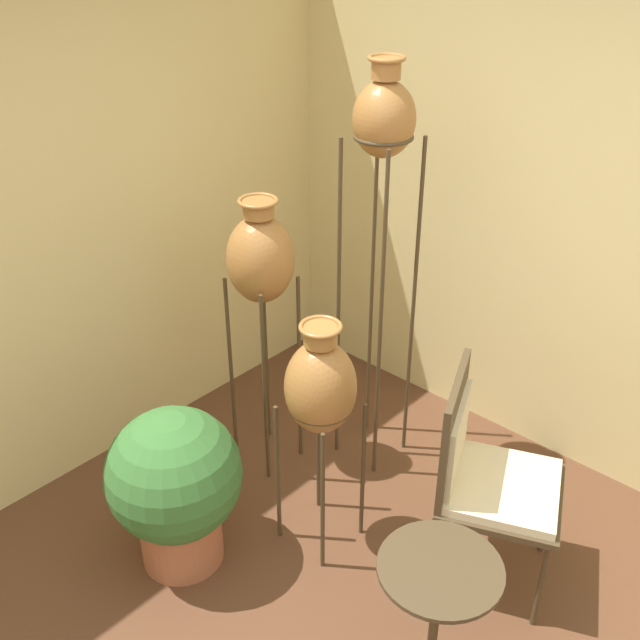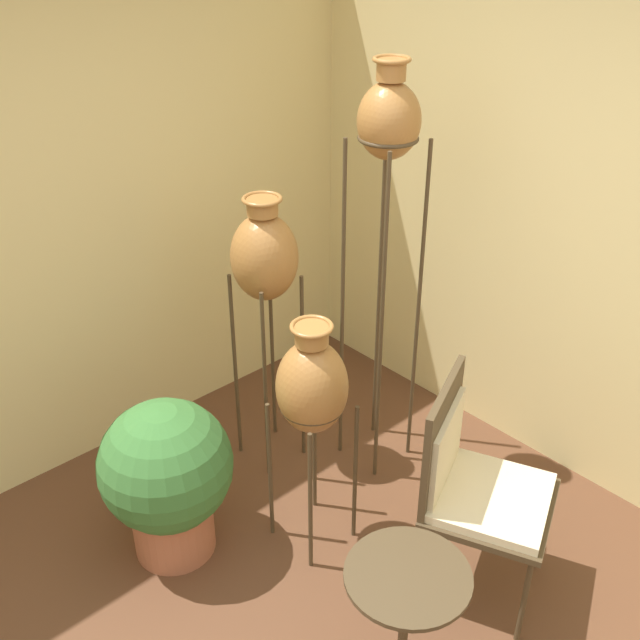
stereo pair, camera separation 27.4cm
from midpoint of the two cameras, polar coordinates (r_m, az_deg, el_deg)
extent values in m
cube|color=beige|center=(3.72, -25.19, 4.94)|extent=(8.03, 0.06, 2.70)
cube|color=beige|center=(3.74, 20.62, 5.99)|extent=(0.06, 8.03, 2.70)
cylinder|color=#473823|center=(3.63, 2.47, -0.78)|extent=(0.02, 0.02, 1.79)
cylinder|color=#473823|center=(3.82, 5.08, 0.76)|extent=(0.02, 0.02, 1.79)
cylinder|color=#473823|center=(3.79, -0.65, 0.62)|extent=(0.02, 0.02, 1.79)
cylinder|color=#473823|center=(3.96, 2.00, 2.04)|extent=(0.02, 0.02, 1.79)
torus|color=#473823|center=(3.45, 2.52, 13.76)|extent=(0.28, 0.28, 0.02)
ellipsoid|color=#A87038|center=(3.43, 2.55, 15.01)|extent=(0.29, 0.29, 0.35)
cylinder|color=#A87038|center=(3.38, 2.64, 18.56)|extent=(0.13, 0.13, 0.09)
torus|color=#A87038|center=(3.37, 2.66, 19.29)|extent=(0.17, 0.17, 0.02)
cylinder|color=#473823|center=(3.80, -6.29, -5.53)|extent=(0.02, 0.02, 1.11)
cylinder|color=#473823|center=(3.94, -3.57, -3.97)|extent=(0.02, 0.02, 1.11)
cylinder|color=#473823|center=(3.96, -8.75, -4.07)|extent=(0.02, 0.02, 1.11)
cylinder|color=#473823|center=(4.10, -6.06, -2.63)|extent=(0.02, 0.02, 1.11)
torus|color=#473823|center=(3.67, -6.64, 3.16)|extent=(0.26, 0.26, 0.02)
ellipsoid|color=#A87038|center=(3.63, -6.73, 4.57)|extent=(0.33, 0.33, 0.44)
cylinder|color=#A87038|center=(3.52, -6.98, 8.38)|extent=(0.15, 0.15, 0.08)
torus|color=#A87038|center=(3.51, -7.02, 8.96)|extent=(0.19, 0.19, 0.02)
cylinder|color=#473823|center=(3.41, -2.16, -13.85)|extent=(0.02, 0.02, 0.78)
cylinder|color=#473823|center=(3.56, 1.05, -11.54)|extent=(0.02, 0.02, 0.78)
cylinder|color=#473823|center=(3.56, -5.48, -11.69)|extent=(0.02, 0.02, 0.78)
cylinder|color=#473823|center=(3.71, -2.26, -9.59)|extent=(0.02, 0.02, 0.78)
torus|color=#473823|center=(3.31, -2.35, -6.59)|extent=(0.29, 0.29, 0.02)
ellipsoid|color=#A87038|center=(3.25, -2.38, -5.19)|extent=(0.32, 0.32, 0.44)
cylinder|color=#A87038|center=(3.11, -2.48, -1.24)|extent=(0.14, 0.14, 0.08)
torus|color=#A87038|center=(3.09, -2.50, -0.58)|extent=(0.19, 0.19, 0.02)
cylinder|color=#473823|center=(3.39, 14.13, -19.05)|extent=(0.02, 0.02, 0.48)
cylinder|color=#473823|center=(3.70, 14.89, -14.07)|extent=(0.02, 0.02, 0.48)
cylinder|color=#473823|center=(3.41, 6.64, -17.73)|extent=(0.02, 0.02, 0.48)
cylinder|color=#473823|center=(3.71, 8.17, -12.92)|extent=(0.02, 0.02, 0.48)
cube|color=#473823|center=(3.37, 11.39, -12.82)|extent=(0.67, 0.67, 0.03)
cube|color=beige|center=(3.34, 11.45, -12.38)|extent=(0.62, 0.62, 0.04)
cube|color=#473823|center=(3.21, 7.67, -8.41)|extent=(0.46, 0.22, 0.53)
cube|color=beige|center=(3.24, 8.08, -9.22)|extent=(0.39, 0.19, 0.37)
cylinder|color=#473823|center=(3.00, 5.78, -22.95)|extent=(0.04, 0.04, 0.70)
cylinder|color=#473823|center=(2.73, 6.18, -18.41)|extent=(0.44, 0.44, 0.02)
cylinder|color=#B26647|center=(3.71, -12.68, -15.69)|extent=(0.38, 0.38, 0.28)
torus|color=#B26647|center=(3.62, -12.92, -14.16)|extent=(0.41, 0.41, 0.02)
sphere|color=#387033|center=(3.46, -13.36, -11.43)|extent=(0.61, 0.61, 0.61)
camera|label=1|loc=(0.14, -92.21, -1.28)|focal=42.00mm
camera|label=2|loc=(0.14, 87.79, 1.28)|focal=42.00mm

